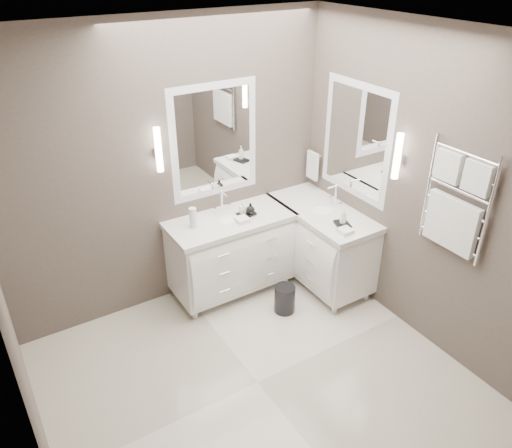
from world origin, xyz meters
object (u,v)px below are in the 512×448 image
towel_ladder (455,206)px  waste_bin (285,299)px  vanity_back (231,250)px  vanity_right (320,240)px

towel_ladder → waste_bin: (-0.83, 1.05, -1.25)m
vanity_back → vanity_right: 0.93m
waste_bin → vanity_back: bearing=114.9°
waste_bin → vanity_right: bearing=22.3°
vanity_right → waste_bin: size_ratio=4.38×
vanity_back → towel_ladder: (1.10, -1.63, 0.91)m
vanity_right → towel_ladder: bearing=-80.2°
towel_ladder → vanity_right: bearing=99.8°
vanity_right → towel_ladder: (0.23, -1.30, 0.91)m
waste_bin → towel_ladder: bearing=-51.6°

